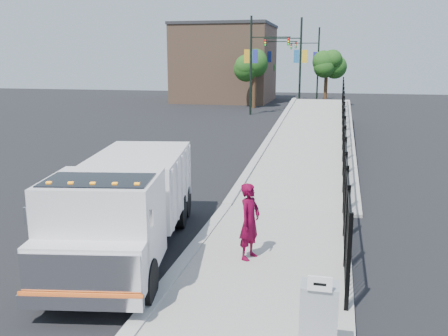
# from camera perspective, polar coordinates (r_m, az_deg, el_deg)

# --- Properties ---
(ground) EXTENTS (120.00, 120.00, 0.00)m
(ground) POSITION_cam_1_polar(r_m,az_deg,el_deg) (11.99, -3.87, -10.17)
(ground) COLOR black
(ground) RESTS_ON ground
(sidewalk) EXTENTS (3.55, 12.00, 0.12)m
(sidewalk) POSITION_cam_1_polar(r_m,az_deg,el_deg) (9.80, 3.86, -15.18)
(sidewalk) COLOR #9E998E
(sidewalk) RESTS_ON ground
(curb) EXTENTS (0.30, 12.00, 0.16)m
(curb) POSITION_cam_1_polar(r_m,az_deg,el_deg) (10.23, -7.17, -13.89)
(curb) COLOR #ADAAA3
(curb) RESTS_ON ground
(ramp) EXTENTS (3.95, 24.06, 3.19)m
(ramp) POSITION_cam_1_polar(r_m,az_deg,el_deg) (27.01, 10.28, 2.39)
(ramp) COLOR #9E998E
(ramp) RESTS_ON ground
(iron_fence) EXTENTS (0.10, 28.00, 1.80)m
(iron_fence) POSITION_cam_1_polar(r_m,az_deg,el_deg) (22.90, 13.45, 2.76)
(iron_fence) COLOR black
(iron_fence) RESTS_ON ground
(truck) EXTENTS (3.34, 7.21, 2.37)m
(truck) POSITION_cam_1_polar(r_m,az_deg,el_deg) (11.86, -11.17, -3.79)
(truck) COLOR black
(truck) RESTS_ON ground
(worker) EXTENTS (0.62, 0.75, 1.76)m
(worker) POSITION_cam_1_polar(r_m,az_deg,el_deg) (11.34, 2.95, -6.11)
(worker) COLOR #570320
(worker) RESTS_ON sidewalk
(utility_cabinet) EXTENTS (0.55, 0.40, 1.25)m
(utility_cabinet) POSITION_cam_1_polar(r_m,az_deg,el_deg) (7.89, 10.74, -17.03)
(utility_cabinet) COLOR gray
(utility_cabinet) RESTS_ON sidewalk
(arrow_sign) EXTENTS (0.35, 0.04, 0.22)m
(arrow_sign) POSITION_cam_1_polar(r_m,az_deg,el_deg) (7.35, 10.90, -12.87)
(arrow_sign) COLOR white
(arrow_sign) RESTS_ON utility_cabinet
(light_pole_0) EXTENTS (3.77, 0.22, 8.00)m
(light_pole_0) POSITION_cam_1_polar(r_m,az_deg,el_deg) (41.92, 3.52, 12.04)
(light_pole_0) COLOR black
(light_pole_0) RESTS_ON ground
(light_pole_1) EXTENTS (3.77, 0.22, 8.00)m
(light_pole_1) POSITION_cam_1_polar(r_m,az_deg,el_deg) (44.06, 8.32, 11.95)
(light_pole_1) COLOR black
(light_pole_1) RESTS_ON ground
(light_pole_2) EXTENTS (3.77, 0.22, 8.00)m
(light_pole_2) POSITION_cam_1_polar(r_m,az_deg,el_deg) (52.56, 5.11, 12.08)
(light_pole_2) COLOR black
(light_pole_2) RESTS_ON ground
(light_pole_3) EXTENTS (3.78, 0.22, 8.00)m
(light_pole_3) POSITION_cam_1_polar(r_m,az_deg,el_deg) (57.93, 10.40, 11.95)
(light_pole_3) COLOR black
(light_pole_3) RESTS_ON ground
(tree_0) EXTENTS (2.67, 2.67, 5.33)m
(tree_0) POSITION_cam_1_polar(r_m,az_deg,el_deg) (47.68, 3.49, 11.58)
(tree_0) COLOR #382314
(tree_0) RESTS_ON ground
(tree_1) EXTENTS (2.11, 2.11, 5.06)m
(tree_1) POSITION_cam_1_polar(r_m,az_deg,el_deg) (50.15, 11.64, 11.33)
(tree_1) COLOR #382314
(tree_1) RESTS_ON ground
(tree_2) EXTENTS (2.53, 2.53, 5.27)m
(tree_2) POSITION_cam_1_polar(r_m,az_deg,el_deg) (58.71, 4.51, 11.70)
(tree_2) COLOR #382314
(tree_2) RESTS_ON ground
(building) EXTENTS (10.00, 10.00, 8.00)m
(building) POSITION_cam_1_polar(r_m,az_deg,el_deg) (55.95, 0.17, 11.76)
(building) COLOR #8C664C
(building) RESTS_ON ground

